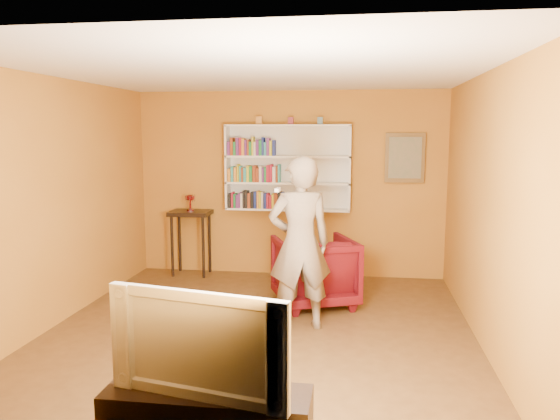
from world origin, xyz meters
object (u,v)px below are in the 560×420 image
object	(u,v)px
bookshelf	(288,168)
person	(300,244)
ruby_lustre	(190,199)
television	(206,339)
console_table	(191,222)
armchair	(315,271)

from	to	relation	value
bookshelf	person	distance (m)	2.30
bookshelf	ruby_lustre	distance (m)	1.52
television	console_table	bearing A→B (deg)	120.57
armchair	television	world-z (taller)	television
bookshelf	armchair	distance (m)	1.85
bookshelf	console_table	size ratio (longest dim) A/B	1.88
television	ruby_lustre	bearing A→B (deg)	120.57
person	bookshelf	bearing A→B (deg)	-97.36
bookshelf	television	distance (m)	4.72
person	ruby_lustre	bearing A→B (deg)	-65.46
ruby_lustre	person	distance (m)	2.73
ruby_lustre	bookshelf	bearing A→B (deg)	6.35
console_table	television	bearing A→B (deg)	-71.25
ruby_lustre	television	xyz separation A→B (m)	(1.53, -4.50, -0.31)
bookshelf	ruby_lustre	world-z (taller)	bookshelf
ruby_lustre	armchair	distance (m)	2.38
ruby_lustre	armchair	size ratio (longest dim) A/B	0.26
television	armchair	bearing A→B (deg)	94.76
bookshelf	armchair	size ratio (longest dim) A/B	1.94
bookshelf	console_table	xyz separation A→B (m)	(-1.43, -0.16, -0.80)
bookshelf	ruby_lustre	size ratio (longest dim) A/B	7.49
bookshelf	person	size ratio (longest dim) A/B	0.97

